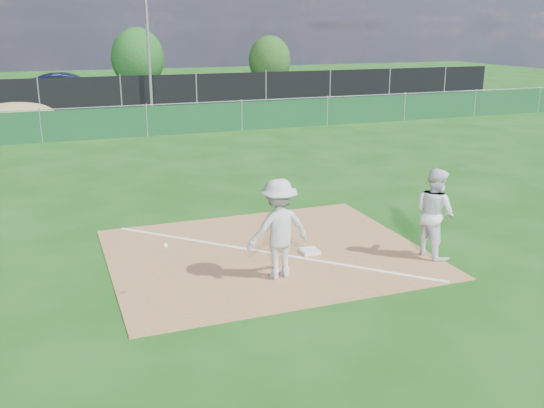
{
  "coord_description": "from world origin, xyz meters",
  "views": [
    {
      "loc": [
        -3.81,
        -9.45,
        4.3
      ],
      "look_at": [
        0.11,
        1.0,
        1.0
      ],
      "focal_mm": 40.0,
      "sensor_mm": 36.0,
      "label": 1
    }
  ],
  "objects": [
    {
      "name": "car_right",
      "position": [
        5.96,
        27.99,
        0.67
      ],
      "size": [
        4.88,
        3.1,
        1.32
      ],
      "primitive_type": "imported",
      "rotation": [
        0.0,
        0.0,
        1.27
      ],
      "color": "black",
      "rests_on": "parking_lot"
    },
    {
      "name": "light_pole",
      "position": [
        1.5,
        22.7,
        4.0
      ],
      "size": [
        0.16,
        0.16,
        8.0
      ],
      "primitive_type": "cylinder",
      "color": "slate",
      "rests_on": "ground"
    },
    {
      "name": "infield_dirt",
      "position": [
        0.0,
        1.0,
        0.01
      ],
      "size": [
        6.0,
        5.0,
        0.02
      ],
      "primitive_type": "cube",
      "color": "#97663C",
      "rests_on": "ground"
    },
    {
      "name": "ground",
      "position": [
        0.0,
        10.0,
        0.0
      ],
      "size": [
        90.0,
        90.0,
        0.0
      ],
      "primitive_type": "plane",
      "color": "#12450E",
      "rests_on": "ground"
    },
    {
      "name": "parking_lot",
      "position": [
        0.0,
        28.0,
        0.01
      ],
      "size": [
        46.0,
        9.0,
        0.01
      ],
      "primitive_type": "cube",
      "color": "black",
      "rests_on": "ground"
    },
    {
      "name": "dirt_mound",
      "position": [
        -5.0,
        18.5,
        0.58
      ],
      "size": [
        3.38,
        2.6,
        1.17
      ],
      "primitive_type": "ellipsoid",
      "color": "olive",
      "rests_on": "ground"
    },
    {
      "name": "green_fence",
      "position": [
        0.0,
        15.0,
        0.6
      ],
      "size": [
        44.0,
        0.05,
        1.2
      ],
      "primitive_type": "cube",
      "color": "#0F381B",
      "rests_on": "ground"
    },
    {
      "name": "tree_right",
      "position": [
        11.85,
        32.72,
        1.86
      ],
      "size": [
        3.05,
        3.05,
        3.62
      ],
      "color": "#382316",
      "rests_on": "ground"
    },
    {
      "name": "runner",
      "position": [
        2.95,
        -0.24,
        0.87
      ],
      "size": [
        0.77,
        0.93,
        1.74
      ],
      "primitive_type": "imported",
      "rotation": [
        0.0,
        0.0,
        1.71
      ],
      "color": "silver",
      "rests_on": "ground"
    },
    {
      "name": "car_mid",
      "position": [
        -2.48,
        27.54,
        0.85
      ],
      "size": [
        5.35,
        2.79,
        1.68
      ],
      "primitive_type": "imported",
      "rotation": [
        0.0,
        0.0,
        1.36
      ],
      "color": "black",
      "rests_on": "parking_lot"
    },
    {
      "name": "first_base",
      "position": [
        0.78,
        0.69,
        0.06
      ],
      "size": [
        0.34,
        0.34,
        0.07
      ],
      "primitive_type": "cube",
      "rotation": [
        0.0,
        0.0,
        -0.01
      ],
      "color": "white",
      "rests_on": "infield_dirt"
    },
    {
      "name": "black_fence",
      "position": [
        0.0,
        23.0,
        0.9
      ],
      "size": [
        46.0,
        0.04,
        1.8
      ],
      "primitive_type": "cube",
      "color": "black",
      "rests_on": "ground"
    },
    {
      "name": "foul_line",
      "position": [
        0.0,
        1.0,
        0.03
      ],
      "size": [
        5.01,
        5.01,
        0.01
      ],
      "primitive_type": "cube",
      "rotation": [
        0.0,
        0.0,
        0.79
      ],
      "color": "white",
      "rests_on": "infield_dirt"
    },
    {
      "name": "tree_mid",
      "position": [
        2.44,
        33.05,
        2.16
      ],
      "size": [
        3.54,
        3.54,
        4.2
      ],
      "color": "#382316",
      "rests_on": "ground"
    },
    {
      "name": "play_at_first",
      "position": [
        -0.2,
        -0.17,
        0.91
      ],
      "size": [
        2.65,
        0.75,
        1.78
      ],
      "color": "silver",
      "rests_on": "infield_dirt"
    }
  ]
}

